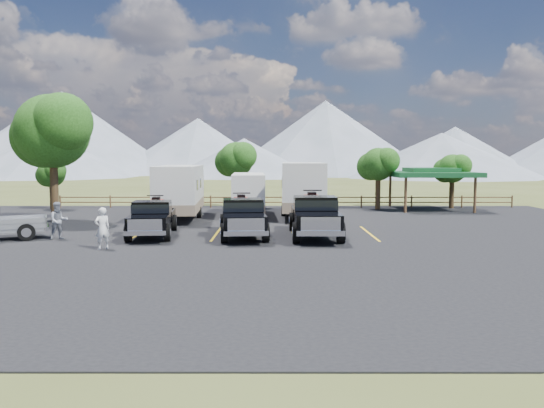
{
  "coord_description": "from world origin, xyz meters",
  "views": [
    {
      "loc": [
        0.93,
        -23.5,
        3.99
      ],
      "look_at": [
        0.9,
        3.85,
        1.6
      ],
      "focal_mm": 35.0,
      "sensor_mm": 36.0,
      "label": 1
    }
  ],
  "objects_px": {
    "tree_big_nw": "(52,131)",
    "person_a": "(102,228)",
    "rig_left": "(153,217)",
    "person_b": "(59,221)",
    "trailer_right": "(302,188)",
    "trailer_left": "(180,191)",
    "pavilion": "(430,174)",
    "trailer_center": "(249,194)",
    "rig_right": "(314,215)",
    "rig_center": "(243,216)"
  },
  "relations": [
    {
      "from": "tree_big_nw",
      "to": "person_b",
      "type": "relative_size",
      "value": 4.3
    },
    {
      "from": "pavilion",
      "to": "trailer_right",
      "type": "distance_m",
      "value": 11.27
    },
    {
      "from": "tree_big_nw",
      "to": "person_a",
      "type": "xyz_separation_m",
      "value": [
        6.1,
        -9.81,
        -4.65
      ]
    },
    {
      "from": "trailer_left",
      "to": "person_b",
      "type": "xyz_separation_m",
      "value": [
        -4.36,
        -8.8,
        -0.89
      ]
    },
    {
      "from": "rig_center",
      "to": "trailer_right",
      "type": "height_order",
      "value": "trailer_right"
    },
    {
      "from": "rig_right",
      "to": "tree_big_nw",
      "type": "bearing_deg",
      "value": 159.02
    },
    {
      "from": "pavilion",
      "to": "rig_center",
      "type": "bearing_deg",
      "value": -134.36
    },
    {
      "from": "trailer_right",
      "to": "rig_center",
      "type": "bearing_deg",
      "value": -110.3
    },
    {
      "from": "pavilion",
      "to": "trailer_right",
      "type": "xyz_separation_m",
      "value": [
        -10.08,
        -4.98,
        -0.85
      ]
    },
    {
      "from": "trailer_right",
      "to": "person_b",
      "type": "distance_m",
      "value": 15.98
    },
    {
      "from": "tree_big_nw",
      "to": "rig_center",
      "type": "distance_m",
      "value": 14.09
    },
    {
      "from": "pavilion",
      "to": "person_b",
      "type": "bearing_deg",
      "value": -146.15
    },
    {
      "from": "rig_left",
      "to": "trailer_right",
      "type": "bearing_deg",
      "value": 41.41
    },
    {
      "from": "tree_big_nw",
      "to": "rig_right",
      "type": "height_order",
      "value": "tree_big_nw"
    },
    {
      "from": "pavilion",
      "to": "trailer_center",
      "type": "relative_size",
      "value": 0.75
    },
    {
      "from": "tree_big_nw",
      "to": "trailer_left",
      "type": "height_order",
      "value": "tree_big_nw"
    },
    {
      "from": "trailer_center",
      "to": "trailer_right",
      "type": "distance_m",
      "value": 3.69
    },
    {
      "from": "pavilion",
      "to": "rig_right",
      "type": "xyz_separation_m",
      "value": [
        -9.95,
        -13.91,
        -1.66
      ]
    },
    {
      "from": "pavilion",
      "to": "rig_center",
      "type": "relative_size",
      "value": 0.95
    },
    {
      "from": "tree_big_nw",
      "to": "trailer_left",
      "type": "relative_size",
      "value": 0.79
    },
    {
      "from": "trailer_left",
      "to": "trailer_center",
      "type": "distance_m",
      "value": 4.74
    },
    {
      "from": "rig_left",
      "to": "person_b",
      "type": "relative_size",
      "value": 3.35
    },
    {
      "from": "person_a",
      "to": "rig_left",
      "type": "bearing_deg",
      "value": -143.87
    },
    {
      "from": "rig_left",
      "to": "trailer_center",
      "type": "bearing_deg",
      "value": 58.52
    },
    {
      "from": "pavilion",
      "to": "person_a",
      "type": "distance_m",
      "value": 26.41
    },
    {
      "from": "rig_right",
      "to": "person_b",
      "type": "xyz_separation_m",
      "value": [
        -12.49,
        -1.14,
        -0.18
      ]
    },
    {
      "from": "rig_right",
      "to": "trailer_center",
      "type": "bearing_deg",
      "value": 111.5
    },
    {
      "from": "person_b",
      "to": "rig_right",
      "type": "bearing_deg",
      "value": -27.91
    },
    {
      "from": "pavilion",
      "to": "person_b",
      "type": "height_order",
      "value": "pavilion"
    },
    {
      "from": "pavilion",
      "to": "rig_center",
      "type": "height_order",
      "value": "pavilion"
    },
    {
      "from": "rig_left",
      "to": "rig_center",
      "type": "xyz_separation_m",
      "value": [
        4.58,
        -0.13,
        0.07
      ]
    },
    {
      "from": "rig_center",
      "to": "person_b",
      "type": "height_order",
      "value": "rig_center"
    },
    {
      "from": "trailer_right",
      "to": "pavilion",
      "type": "bearing_deg",
      "value": 27.49
    },
    {
      "from": "trailer_right",
      "to": "person_b",
      "type": "bearing_deg",
      "value": -139.65
    },
    {
      "from": "tree_big_nw",
      "to": "person_b",
      "type": "xyz_separation_m",
      "value": [
        3.11,
        -7.08,
        -4.64
      ]
    },
    {
      "from": "pavilion",
      "to": "tree_big_nw",
      "type": "bearing_deg",
      "value": -162.66
    },
    {
      "from": "trailer_left",
      "to": "person_a",
      "type": "relative_size",
      "value": 5.46
    },
    {
      "from": "rig_left",
      "to": "person_a",
      "type": "height_order",
      "value": "rig_left"
    },
    {
      "from": "trailer_left",
      "to": "person_a",
      "type": "bearing_deg",
      "value": -100.39
    },
    {
      "from": "trailer_left",
      "to": "rig_right",
      "type": "bearing_deg",
      "value": -46.98
    },
    {
      "from": "rig_center",
      "to": "person_b",
      "type": "relative_size",
      "value": 3.58
    },
    {
      "from": "pavilion",
      "to": "trailer_left",
      "type": "height_order",
      "value": "trailer_left"
    },
    {
      "from": "rig_right",
      "to": "trailer_left",
      "type": "height_order",
      "value": "trailer_left"
    },
    {
      "from": "rig_left",
      "to": "rig_center",
      "type": "height_order",
      "value": "rig_center"
    },
    {
      "from": "rig_left",
      "to": "rig_right",
      "type": "height_order",
      "value": "rig_right"
    },
    {
      "from": "trailer_center",
      "to": "trailer_right",
      "type": "bearing_deg",
      "value": -10.72
    },
    {
      "from": "tree_big_nw",
      "to": "rig_left",
      "type": "height_order",
      "value": "tree_big_nw"
    },
    {
      "from": "pavilion",
      "to": "trailer_left",
      "type": "relative_size",
      "value": 0.62
    },
    {
      "from": "tree_big_nw",
      "to": "rig_right",
      "type": "relative_size",
      "value": 1.15
    },
    {
      "from": "tree_big_nw",
      "to": "person_b",
      "type": "height_order",
      "value": "tree_big_nw"
    }
  ]
}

